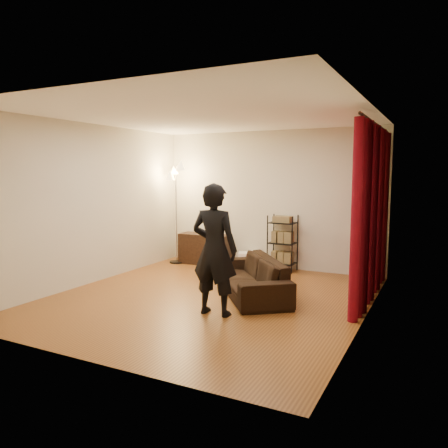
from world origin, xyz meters
The scene contains 14 objects.
floor centered at (0.00, 0.00, 0.00)m, with size 5.00×5.00×0.00m, color brown.
ceiling centered at (0.00, 0.00, 2.70)m, with size 5.00×5.00×0.00m, color white.
wall_back centered at (0.00, 2.50, 1.35)m, with size 5.00×5.00×0.00m, color beige.
wall_front centered at (0.00, -2.50, 1.35)m, with size 5.00×5.00×0.00m, color beige.
wall_left centered at (-2.25, 0.00, 1.35)m, with size 5.00×5.00×0.00m, color beige.
wall_right centered at (2.25, 0.00, 1.35)m, with size 5.00×5.00×0.00m, color beige.
curtain_rod centered at (2.15, 1.12, 2.58)m, with size 0.04×0.04×2.65m, color black.
curtain centered at (2.13, 1.12, 1.28)m, with size 0.22×2.65×2.55m, color #660610, non-canonical shape.
sofa centered at (0.48, 0.47, 0.29)m, with size 1.97×0.77×0.57m, color black.
person centered at (0.43, -0.62, 0.87)m, with size 0.64×0.42×1.75m, color black.
media_cabinet centered at (-1.28, 2.14, 0.31)m, with size 1.07×0.40×0.63m, color black.
storage_boxes centered at (-0.40, 2.31, 0.15)m, with size 0.35×0.28×0.29m, color white, non-canonical shape.
wire_shelf centered at (0.36, 2.28, 0.54)m, with size 0.49×0.34×1.08m, color black, non-canonical shape.
floor_lamp centered at (-1.87, 1.98, 1.02)m, with size 0.37×0.37×2.04m, color silver, non-canonical shape.
Camera 1 is at (3.10, -5.61, 1.88)m, focal length 35.00 mm.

